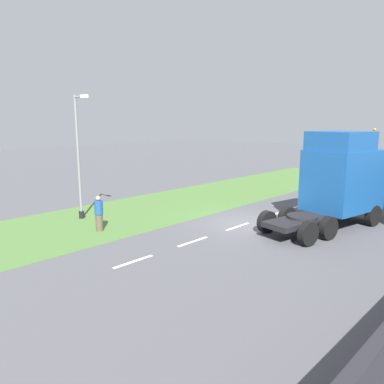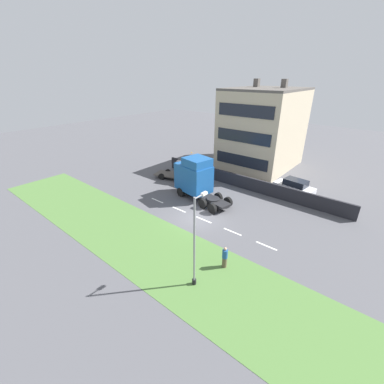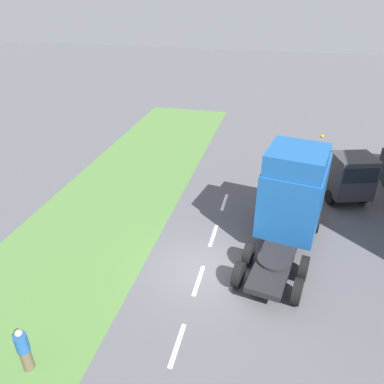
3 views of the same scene
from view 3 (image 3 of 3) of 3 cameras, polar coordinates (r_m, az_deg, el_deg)
ground_plane at (r=16.12m, az=1.58°, el=-11.68°), size 120.00×120.00×0.00m
grass_verge at (r=18.03m, az=-17.59°, el=-8.17°), size 7.00×44.00×0.01m
lane_markings at (r=15.60m, az=1.02°, el=-13.31°), size 0.16×14.60×0.00m
lorry_cab at (r=17.17m, az=15.11°, el=-0.48°), size 3.70×7.31×4.78m
flatbed_truck at (r=21.90m, az=22.58°, el=2.29°), size 3.45×5.49×2.77m
pedestrian at (r=13.32m, az=-24.23°, el=-21.12°), size 0.39×0.39×1.70m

